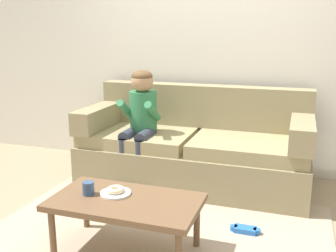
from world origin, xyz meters
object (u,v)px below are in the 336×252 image
(coffee_table, at_px, (126,205))
(donut, at_px, (115,190))
(toy_controller, at_px, (245,230))
(couch, at_px, (194,149))
(person_child, at_px, (140,117))
(mug, at_px, (88,188))

(coffee_table, distance_m, donut, 0.13)
(coffee_table, xyz_separation_m, toy_controller, (0.73, 0.51, -0.32))
(couch, relative_size, toy_controller, 9.52)
(couch, bearing_deg, person_child, -156.84)
(mug, bearing_deg, toy_controller, 27.59)
(person_child, bearing_deg, toy_controller, -31.15)
(person_child, xyz_separation_m, mug, (0.11, -1.19, -0.24))
(coffee_table, bearing_deg, couch, 85.77)
(person_child, xyz_separation_m, donut, (0.28, -1.12, -0.25))
(coffee_table, relative_size, person_child, 0.89)
(person_child, bearing_deg, coffee_table, -72.18)
(coffee_table, bearing_deg, person_child, 107.82)
(person_child, bearing_deg, donut, -75.97)
(couch, bearing_deg, donut, -98.55)
(person_child, relative_size, donut, 9.18)
(person_child, height_order, donut, person_child)
(mug, bearing_deg, donut, 20.60)
(donut, relative_size, toy_controller, 0.53)
(toy_controller, bearing_deg, person_child, 176.43)
(donut, distance_m, mug, 0.18)
(couch, relative_size, donut, 17.92)
(couch, relative_size, person_child, 1.95)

